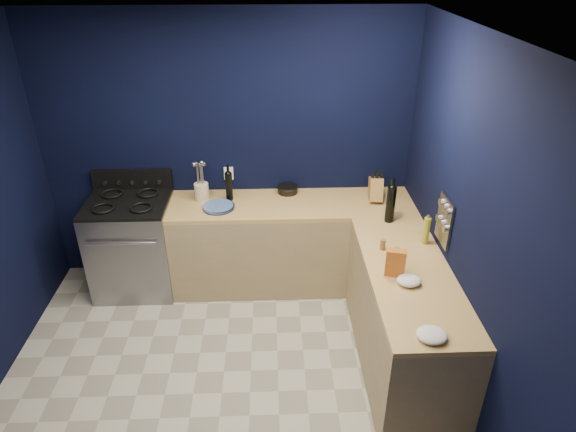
{
  "coord_description": "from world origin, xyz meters",
  "views": [
    {
      "loc": [
        0.41,
        -2.74,
        3.06
      ],
      "look_at": [
        0.55,
        1.0,
        1.0
      ],
      "focal_mm": 31.18,
      "sensor_mm": 36.0,
      "label": 1
    }
  ],
  "objects_px": {
    "plate_stack": "(218,207)",
    "utensil_crock": "(202,192)",
    "knife_block": "(376,189)",
    "crouton_bag": "(395,263)",
    "gas_range": "(134,247)"
  },
  "relations": [
    {
      "from": "knife_block",
      "to": "crouton_bag",
      "type": "distance_m",
      "value": 1.23
    },
    {
      "from": "gas_range",
      "to": "utensil_crock",
      "type": "relative_size",
      "value": 5.48
    },
    {
      "from": "plate_stack",
      "to": "knife_block",
      "type": "distance_m",
      "value": 1.48
    },
    {
      "from": "gas_range",
      "to": "plate_stack",
      "type": "xyz_separation_m",
      "value": [
        0.85,
        -0.07,
        0.46
      ]
    },
    {
      "from": "plate_stack",
      "to": "crouton_bag",
      "type": "height_order",
      "value": "crouton_bag"
    },
    {
      "from": "plate_stack",
      "to": "crouton_bag",
      "type": "xyz_separation_m",
      "value": [
        1.39,
        -1.09,
        0.09
      ]
    },
    {
      "from": "knife_block",
      "to": "crouton_bag",
      "type": "relative_size",
      "value": 1.04
    },
    {
      "from": "plate_stack",
      "to": "knife_block",
      "type": "bearing_deg",
      "value": 5.1
    },
    {
      "from": "utensil_crock",
      "to": "knife_block",
      "type": "distance_m",
      "value": 1.64
    },
    {
      "from": "gas_range",
      "to": "crouton_bag",
      "type": "height_order",
      "value": "crouton_bag"
    },
    {
      "from": "gas_range",
      "to": "crouton_bag",
      "type": "relative_size",
      "value": 4.36
    },
    {
      "from": "plate_stack",
      "to": "utensil_crock",
      "type": "relative_size",
      "value": 1.66
    },
    {
      "from": "gas_range",
      "to": "crouton_bag",
      "type": "distance_m",
      "value": 2.58
    },
    {
      "from": "plate_stack",
      "to": "knife_block",
      "type": "height_order",
      "value": "knife_block"
    },
    {
      "from": "gas_range",
      "to": "knife_block",
      "type": "distance_m",
      "value": 2.39
    }
  ]
}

